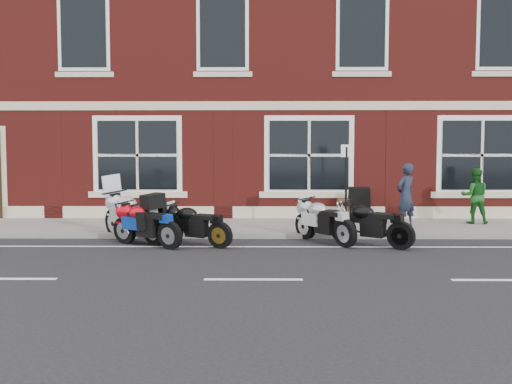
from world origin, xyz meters
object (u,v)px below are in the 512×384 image
at_px(moto_sport_silver, 324,220).
at_px(a_board_sign, 359,204).
at_px(moto_sport_red, 146,223).
at_px(moto_naked_black, 370,223).
at_px(moto_sport_black, 194,224).
at_px(moto_touring_silver, 134,214).
at_px(pedestrian_left, 406,195).
at_px(parking_sign, 346,182).
at_px(pedestrian_right, 475,196).
at_px(barrel_planter, 346,210).

distance_m(moto_sport_silver, a_board_sign, 3.20).
relative_size(moto_sport_red, moto_naked_black, 1.05).
relative_size(moto_sport_silver, a_board_sign, 1.81).
bearing_deg(moto_sport_black, moto_touring_silver, 96.22).
height_order(moto_touring_silver, pedestrian_left, pedestrian_left).
bearing_deg(moto_naked_black, parking_sign, 51.29).
xyz_separation_m(moto_naked_black, parking_sign, (-0.33, 1.44, 0.83)).
bearing_deg(pedestrian_right, moto_sport_black, 33.00).
height_order(moto_touring_silver, moto_sport_red, moto_touring_silver).
relative_size(moto_sport_red, pedestrian_right, 1.14).
xyz_separation_m(moto_touring_silver, moto_sport_red, (0.44, -0.70, -0.11)).
xyz_separation_m(moto_sport_black, parking_sign, (3.54, 1.42, 0.86)).
xyz_separation_m(moto_touring_silver, pedestrian_left, (6.68, 1.61, 0.32)).
xyz_separation_m(moto_naked_black, a_board_sign, (0.32, 3.38, 0.09)).
xyz_separation_m(moto_naked_black, barrel_planter, (0.01, 3.65, -0.09)).
height_order(moto_sport_silver, a_board_sign, a_board_sign).
bearing_deg(moto_naked_black, a_board_sign, 33.04).
bearing_deg(moto_sport_black, barrel_planter, -17.80).
height_order(moto_sport_red, a_board_sign, a_board_sign).
height_order(pedestrian_left, parking_sign, parking_sign).
distance_m(pedestrian_right, parking_sign, 4.09).
distance_m(moto_sport_black, barrel_planter, 5.31).
bearing_deg(moto_sport_silver, barrel_planter, 39.77).
height_order(moto_touring_silver, pedestrian_right, pedestrian_right).
bearing_deg(pedestrian_right, moto_sport_silver, 41.25).
relative_size(barrel_planter, parking_sign, 0.29).
relative_size(moto_sport_black, a_board_sign, 1.75).
bearing_deg(moto_sport_silver, moto_naked_black, -58.26).
relative_size(pedestrian_right, a_board_sign, 1.54).
bearing_deg(moto_sport_silver, parking_sign, 24.34).
relative_size(moto_touring_silver, parking_sign, 0.83).
xyz_separation_m(pedestrian_left, barrel_planter, (-1.32, 1.39, -0.52)).
height_order(moto_sport_red, moto_sport_black, moto_sport_red).
xyz_separation_m(moto_sport_black, moto_sport_silver, (2.91, 0.42, 0.04)).
distance_m(moto_touring_silver, moto_sport_red, 0.84).
bearing_deg(barrel_planter, parking_sign, -98.75).
relative_size(a_board_sign, barrel_planter, 1.58).
relative_size(moto_naked_black, barrel_planter, 2.65).
distance_m(moto_touring_silver, a_board_sign, 6.29).
xyz_separation_m(moto_touring_silver, moto_naked_black, (5.35, -0.65, -0.11)).
distance_m(a_board_sign, parking_sign, 2.17).
bearing_deg(moto_naked_black, moto_sport_red, 129.11).
bearing_deg(moto_sport_black, pedestrian_right, -38.25).
bearing_deg(moto_touring_silver, moto_sport_black, -68.29).
height_order(moto_naked_black, pedestrian_right, pedestrian_right).
relative_size(pedestrian_left, a_board_sign, 1.69).
relative_size(moto_sport_black, barrel_planter, 2.75).
bearing_deg(barrel_planter, moto_touring_silver, -150.76).
distance_m(moto_sport_silver, parking_sign, 1.44).
bearing_deg(moto_sport_red, parking_sign, -38.50).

